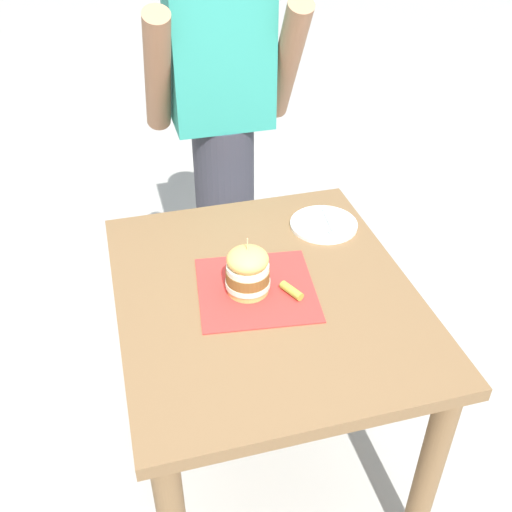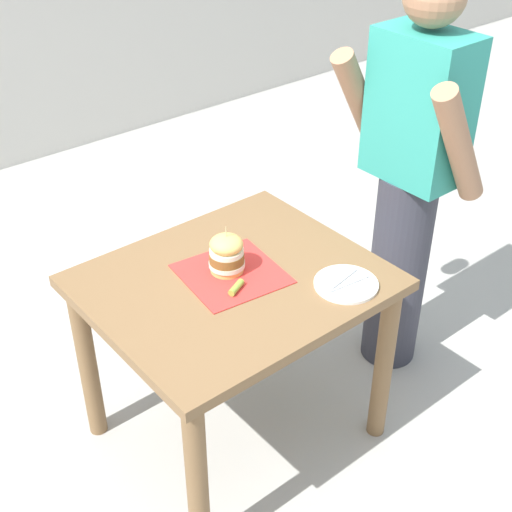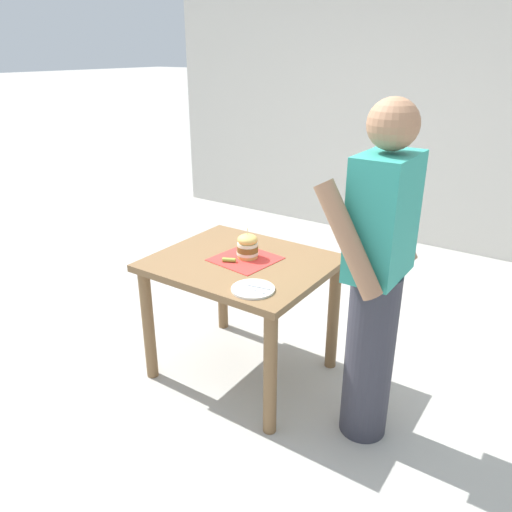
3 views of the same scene
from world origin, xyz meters
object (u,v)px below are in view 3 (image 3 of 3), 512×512
pickle_spear (229,260)px  side_plate_with_forks (253,289)px  patio_table (242,281)px  sandwich (248,246)px  diner_across_table (376,277)px

pickle_spear → side_plate_with_forks: size_ratio=0.34×
patio_table → sandwich: size_ratio=5.51×
pickle_spear → side_plate_with_forks: pickle_spear is taller
patio_table → sandwich: bearing=169.7°
pickle_spear → side_plate_with_forks: bearing=55.7°
patio_table → pickle_spear: pickle_spear is taller
sandwich → pickle_spear: 0.14m
patio_table → diner_across_table: size_ratio=0.58×
sandwich → side_plate_with_forks: bearing=38.8°
patio_table → pickle_spear: bearing=-30.8°
sandwich → diner_across_table: diner_across_table is taller
side_plate_with_forks → diner_across_table: (-0.21, 0.55, 0.13)m
patio_table → side_plate_with_forks: side_plate_with_forks is taller
pickle_spear → diner_across_table: size_ratio=0.04×
sandwich → pickle_spear: (0.11, -0.05, -0.06)m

